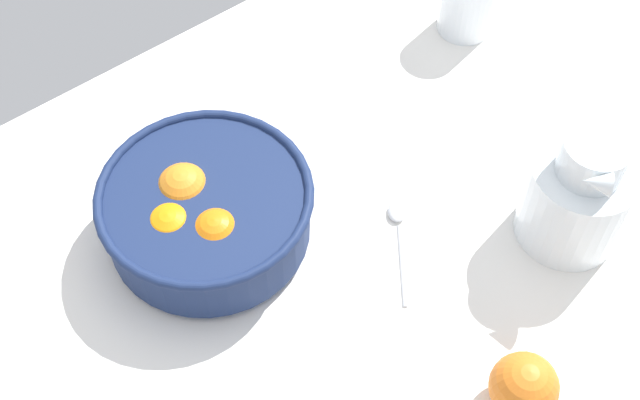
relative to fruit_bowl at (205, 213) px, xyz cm
name	(u,v)px	position (x,y,z in cm)	size (l,w,h in cm)	color
ground_plane	(317,273)	(7.90, -11.76, -6.57)	(145.97, 88.20, 3.00)	white
fruit_bowl	(205,213)	(0.00, 0.00, 0.00)	(25.94, 25.94, 9.93)	navy
juice_pitcher	(576,200)	(35.92, -26.29, 1.07)	(14.61, 13.74, 17.65)	white
second_glass	(468,2)	(50.51, 7.84, -0.19)	(8.02, 8.02, 10.74)	white
loose_orange_0	(524,387)	(14.98, -38.95, -1.28)	(7.57, 7.57, 7.57)	orange
spoon	(400,236)	(18.72, -14.74, -4.63)	(10.00, 12.53, 1.00)	silver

